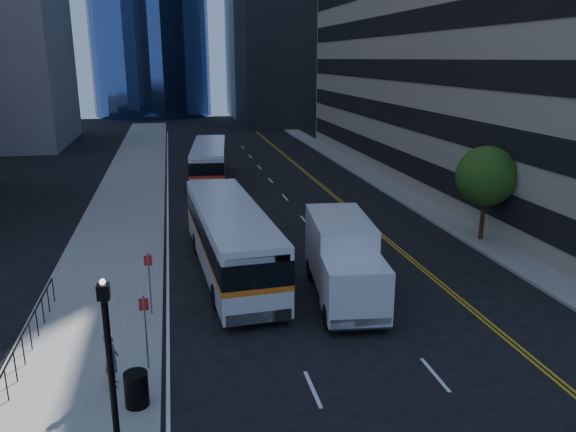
{
  "coord_description": "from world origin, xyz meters",
  "views": [
    {
      "loc": [
        -7.27,
        -18.48,
        9.67
      ],
      "look_at": [
        -2.31,
        5.41,
        2.8
      ],
      "focal_mm": 35.0,
      "sensor_mm": 36.0,
      "label": 1
    }
  ],
  "objects_px": {
    "box_truck": "(343,259)",
    "pedestrian": "(111,359)",
    "bus_rear": "(209,161)",
    "bus_front": "(230,237)",
    "lamp_post": "(110,362)",
    "trash_can": "(136,389)",
    "street_tree": "(486,176)"
  },
  "relations": [
    {
      "from": "pedestrian",
      "to": "box_truck",
      "type": "bearing_deg",
      "value": -70.23
    },
    {
      "from": "lamp_post",
      "to": "trash_can",
      "type": "relative_size",
      "value": 4.49
    },
    {
      "from": "box_truck",
      "to": "pedestrian",
      "type": "bearing_deg",
      "value": -143.5
    },
    {
      "from": "box_truck",
      "to": "street_tree",
      "type": "bearing_deg",
      "value": 37.11
    },
    {
      "from": "street_tree",
      "to": "bus_rear",
      "type": "xyz_separation_m",
      "value": [
        -13.39,
        18.87,
        -2.01
      ]
    },
    {
      "from": "bus_rear",
      "to": "pedestrian",
      "type": "bearing_deg",
      "value": -93.72
    },
    {
      "from": "street_tree",
      "to": "trash_can",
      "type": "xyz_separation_m",
      "value": [
        -17.64,
        -11.97,
        -2.98
      ]
    },
    {
      "from": "box_truck",
      "to": "trash_can",
      "type": "distance_m",
      "value": 10.21
    },
    {
      "from": "box_truck",
      "to": "trash_can",
      "type": "xyz_separation_m",
      "value": [
        -8.0,
        -6.25,
        -1.06
      ]
    },
    {
      "from": "lamp_post",
      "to": "bus_rear",
      "type": "relative_size",
      "value": 0.39
    },
    {
      "from": "box_truck",
      "to": "pedestrian",
      "type": "height_order",
      "value": "box_truck"
    },
    {
      "from": "bus_front",
      "to": "bus_rear",
      "type": "distance_m",
      "value": 20.77
    },
    {
      "from": "lamp_post",
      "to": "trash_can",
      "type": "distance_m",
      "value": 2.92
    },
    {
      "from": "street_tree",
      "to": "box_truck",
      "type": "bearing_deg",
      "value": -149.31
    },
    {
      "from": "street_tree",
      "to": "pedestrian",
      "type": "distance_m",
      "value": 21.49
    },
    {
      "from": "lamp_post",
      "to": "bus_rear",
      "type": "bearing_deg",
      "value": 82.01
    },
    {
      "from": "box_truck",
      "to": "pedestrian",
      "type": "relative_size",
      "value": 4.0
    },
    {
      "from": "bus_front",
      "to": "bus_rear",
      "type": "height_order",
      "value": "bus_front"
    },
    {
      "from": "lamp_post",
      "to": "pedestrian",
      "type": "xyz_separation_m",
      "value": [
        -0.4,
        3.21,
        -1.7
      ]
    },
    {
      "from": "box_truck",
      "to": "bus_rear",
      "type": "bearing_deg",
      "value": 105.08
    },
    {
      "from": "lamp_post",
      "to": "pedestrian",
      "type": "distance_m",
      "value": 3.65
    },
    {
      "from": "box_truck",
      "to": "pedestrian",
      "type": "distance_m",
      "value": 10.14
    },
    {
      "from": "street_tree",
      "to": "pedestrian",
      "type": "bearing_deg",
      "value": -149.6
    },
    {
      "from": "street_tree",
      "to": "bus_rear",
      "type": "relative_size",
      "value": 0.43
    },
    {
      "from": "bus_rear",
      "to": "pedestrian",
      "type": "distance_m",
      "value": 30.09
    },
    {
      "from": "lamp_post",
      "to": "trash_can",
      "type": "xyz_separation_m",
      "value": [
        0.36,
        2.03,
        -2.07
      ]
    },
    {
      "from": "box_truck",
      "to": "bus_front",
      "type": "bearing_deg",
      "value": 144.44
    },
    {
      "from": "bus_rear",
      "to": "box_truck",
      "type": "xyz_separation_m",
      "value": [
        3.75,
        -24.59,
        0.09
      ]
    },
    {
      "from": "bus_front",
      "to": "pedestrian",
      "type": "relative_size",
      "value": 7.09
    },
    {
      "from": "bus_rear",
      "to": "box_truck",
      "type": "relative_size",
      "value": 1.68
    },
    {
      "from": "street_tree",
      "to": "bus_front",
      "type": "height_order",
      "value": "street_tree"
    },
    {
      "from": "bus_rear",
      "to": "trash_can",
      "type": "relative_size",
      "value": 11.61
    }
  ]
}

